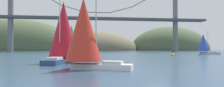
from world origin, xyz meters
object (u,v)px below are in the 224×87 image
(channel_buoy, at_px, (173,55))
(sailboat_scarlet_sail, at_px, (85,32))
(sailboat_green_sail, at_px, (71,40))
(sailboat_blue_spinnaker, at_px, (204,44))
(sailboat_crimson_sail, at_px, (63,31))

(channel_buoy, bearing_deg, sailboat_scarlet_sail, -127.93)
(sailboat_scarlet_sail, distance_m, sailboat_green_sail, 30.60)
(sailboat_blue_spinnaker, distance_m, sailboat_crimson_sail, 59.26)
(sailboat_blue_spinnaker, height_order, sailboat_crimson_sail, sailboat_crimson_sail)
(sailboat_crimson_sail, relative_size, sailboat_green_sail, 1.20)
(sailboat_green_sail, height_order, channel_buoy, sailboat_green_sail)
(sailboat_blue_spinnaker, height_order, sailboat_green_sail, sailboat_green_sail)
(channel_buoy, bearing_deg, sailboat_blue_spinnaker, 35.74)
(sailboat_blue_spinnaker, height_order, channel_buoy, sailboat_blue_spinnaker)
(sailboat_scarlet_sail, distance_m, sailboat_crimson_sail, 11.68)
(sailboat_green_sail, bearing_deg, sailboat_scarlet_sail, -84.08)
(sailboat_scarlet_sail, relative_size, channel_buoy, 3.67)
(sailboat_green_sail, bearing_deg, sailboat_crimson_sail, -91.15)
(sailboat_scarlet_sail, height_order, channel_buoy, sailboat_scarlet_sail)
(sailboat_crimson_sail, bearing_deg, sailboat_blue_spinnaker, 36.54)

